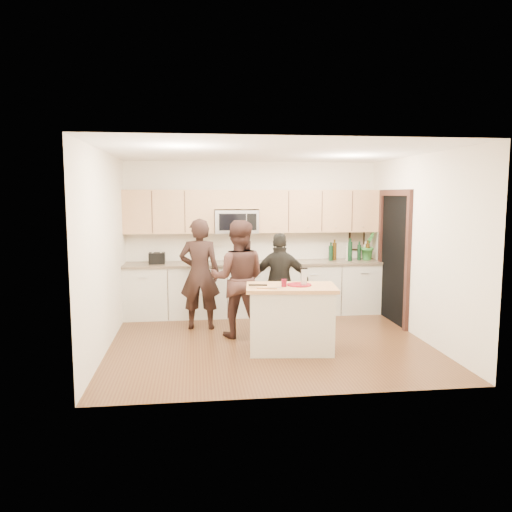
{
  "coord_description": "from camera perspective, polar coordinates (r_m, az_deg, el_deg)",
  "views": [
    {
      "loc": [
        -1.04,
        -6.94,
        2.12
      ],
      "look_at": [
        -0.14,
        0.35,
        1.21
      ],
      "focal_mm": 35.0,
      "sensor_mm": 36.0,
      "label": 1
    }
  ],
  "objects": [
    {
      "name": "dish_towel",
      "position": [
        8.55,
        -6.36,
        -1.88
      ],
      "size": [
        0.34,
        0.6,
        0.48
      ],
      "color": "white",
      "rests_on": "ground"
    },
    {
      "name": "woman_left",
      "position": [
        7.9,
        -6.45,
        -2.06
      ],
      "size": [
        0.68,
        0.48,
        1.75
      ],
      "primitive_type": "imported",
      "rotation": [
        0.0,
        0.0,
        3.04
      ],
      "color": "black",
      "rests_on": "ground"
    },
    {
      "name": "box_grater",
      "position": [
        6.73,
        5.49,
        -2.28
      ],
      "size": [
        0.09,
        0.05,
        0.23
      ],
      "color": "silver",
      "rests_on": "red_plate"
    },
    {
      "name": "bottle_cluster",
      "position": [
        9.14,
        10.77,
        0.62
      ],
      "size": [
        0.75,
        0.24,
        0.41
      ],
      "color": "black",
      "rests_on": "back_cabinetry"
    },
    {
      "name": "microwave",
      "position": [
        8.79,
        -2.28,
        3.97
      ],
      "size": [
        0.76,
        0.41,
        0.4
      ],
      "color": "silver",
      "rests_on": "ground"
    },
    {
      "name": "woman_center",
      "position": [
        7.42,
        -2.06,
        -2.62
      ],
      "size": [
        0.95,
        0.8,
        1.75
      ],
      "primitive_type": "imported",
      "rotation": [
        0.0,
        0.0,
        2.97
      ],
      "color": "#321D19",
      "rests_on": "ground"
    },
    {
      "name": "knife",
      "position": [
        6.47,
        2.18,
        -3.64
      ],
      "size": [
        0.18,
        0.04,
        0.01
      ],
      "primitive_type": "cube",
      "rotation": [
        0.0,
        0.0,
        -0.12
      ],
      "color": "silver",
      "rests_on": "cutting_board"
    },
    {
      "name": "red_plate",
      "position": [
        6.77,
        4.96,
        -3.29
      ],
      "size": [
        0.33,
        0.33,
        0.02
      ],
      "primitive_type": "cylinder",
      "color": "maroon",
      "rests_on": "island"
    },
    {
      "name": "island",
      "position": [
        6.82,
        4.01,
        -7.1
      ],
      "size": [
        1.27,
        0.83,
        0.9
      ],
      "rotation": [
        0.0,
        0.0,
        -0.12
      ],
      "color": "beige",
      "rests_on": "ground"
    },
    {
      "name": "doorway",
      "position": [
        8.55,
        15.48,
        0.33
      ],
      "size": [
        0.06,
        1.25,
        2.2
      ],
      "color": "black",
      "rests_on": "ground"
    },
    {
      "name": "tongs",
      "position": [
        6.62,
        0.21,
        -3.33
      ],
      "size": [
        0.25,
        0.06,
        0.02
      ],
      "primitive_type": "cube",
      "rotation": [
        0.0,
        0.0,
        -0.12
      ],
      "color": "black",
      "rests_on": "cutting_board"
    },
    {
      "name": "drink_glass",
      "position": [
        6.65,
        3.21,
        -3.09
      ],
      "size": [
        0.07,
        0.07,
        0.1
      ],
      "primitive_type": "cylinder",
      "color": "maroon",
      "rests_on": "island"
    },
    {
      "name": "floor",
      "position": [
        7.33,
        1.42,
        -9.76
      ],
      "size": [
        4.5,
        4.5,
        0.0
      ],
      "primitive_type": "plane",
      "color": "#56371D",
      "rests_on": "ground"
    },
    {
      "name": "back_cabinetry",
      "position": [
        8.85,
        -0.18,
        -3.69
      ],
      "size": [
        4.5,
        0.66,
        0.94
      ],
      "color": "beige",
      "rests_on": "ground"
    },
    {
      "name": "upper_cabinetry",
      "position": [
        8.85,
        -0.08,
        5.25
      ],
      "size": [
        4.5,
        0.33,
        0.75
      ],
      "color": "tan",
      "rests_on": "ground"
    },
    {
      "name": "toaster",
      "position": [
        8.71,
        -11.25,
        -0.24
      ],
      "size": [
        0.27,
        0.21,
        0.2
      ],
      "color": "black",
      "rests_on": "back_cabinetry"
    },
    {
      "name": "room_shell",
      "position": [
        7.03,
        1.47,
        3.87
      ],
      "size": [
        4.52,
        4.02,
        2.71
      ],
      "color": "silver",
      "rests_on": "ground"
    },
    {
      "name": "framed_picture",
      "position": [
        9.45,
        11.43,
        1.8
      ],
      "size": [
        0.3,
        0.03,
        0.38
      ],
      "color": "black",
      "rests_on": "ground"
    },
    {
      "name": "cutting_board",
      "position": [
        6.57,
        1.25,
        -3.57
      ],
      "size": [
        0.29,
        0.21,
        0.02
      ],
      "primitive_type": "cube",
      "rotation": [
        0.0,
        0.0,
        -0.12
      ],
      "color": "#C08050",
      "rests_on": "island"
    },
    {
      "name": "orchid",
      "position": [
        9.25,
        12.68,
        1.16
      ],
      "size": [
        0.36,
        0.37,
        0.52
      ],
      "primitive_type": "imported",
      "rotation": [
        0.0,
        0.0,
        0.81
      ],
      "color": "#317B33",
      "rests_on": "back_cabinetry"
    },
    {
      "name": "woman_right",
      "position": [
        7.77,
        2.81,
        -2.99
      ],
      "size": [
        0.95,
        0.51,
        1.53
      ],
      "primitive_type": "imported",
      "rotation": [
        0.0,
        0.0,
        2.99
      ],
      "color": "black",
      "rests_on": "ground"
    }
  ]
}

